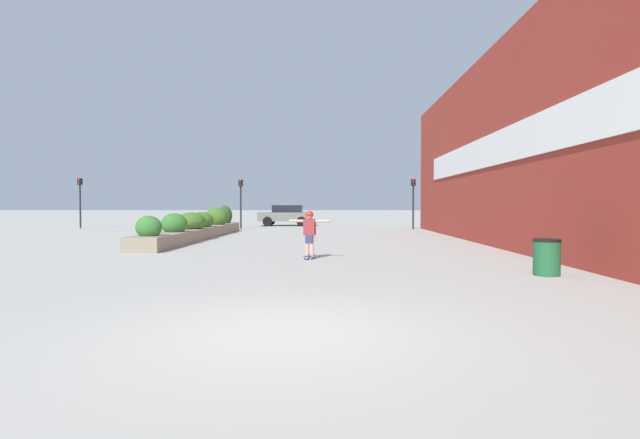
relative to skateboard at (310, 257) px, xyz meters
The scene contains 11 objects.
ground_plane 8.35m from the skateboard, 89.45° to the right, with size 300.00×300.00×0.00m, color #A3A099.
building_wall_right 8.27m from the skateboard, 20.44° to the left, with size 0.67×33.42×7.52m.
planter_box 10.63m from the skateboard, 121.98° to the left, with size 1.30×14.43×1.53m.
skateboard is the anchor object (origin of this frame).
skateboarder 0.82m from the skateboard, ahead, with size 1.20×0.38×1.30m.
trash_bin 6.32m from the skateboard, 31.16° to the right, with size 0.60×0.60×0.81m.
car_leftmost 29.61m from the skateboard, 60.54° to the left, with size 3.83×1.85×1.51m.
car_center_left 23.46m from the skateboard, 96.83° to the left, with size 4.05×2.02×1.56m.
traffic_light_left 19.27m from the skateboard, 106.21° to the left, with size 0.28×0.30×3.25m.
traffic_light_right 19.40m from the skateboard, 71.90° to the left, with size 0.28×0.30×3.28m.
traffic_light_far_left 25.07m from the skateboard, 130.85° to the left, with size 0.28×0.30×3.38m.
Camera 1 is at (0.55, -6.03, 1.56)m, focal length 28.00 mm.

